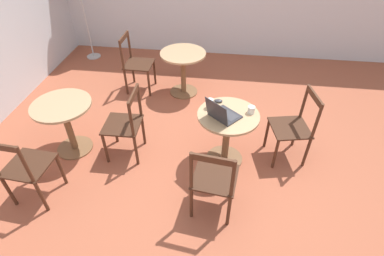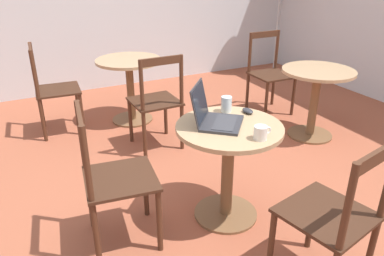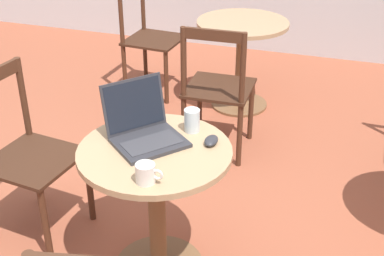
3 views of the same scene
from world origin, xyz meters
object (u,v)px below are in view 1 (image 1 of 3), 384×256
Objects in this scene: cafe_table_mid at (183,65)px; chair_near_front at (294,127)px; chair_near_left at (214,180)px; cafe_table_near at (227,128)px; mug at (251,110)px; chair_far_front at (126,125)px; laptop at (222,114)px; chair_far_left at (26,168)px; mouse at (218,101)px; cafe_table_far at (65,118)px; drinking_glass at (210,103)px; chair_mid_back at (136,64)px.

chair_near_front is (-1.32, -1.54, -0.04)m from cafe_table_mid.
chair_near_front is at bearing -43.42° from chair_near_left.
cafe_table_near is at bearing 101.99° from chair_near_front.
chair_near_front is 7.85× the size of mug.
cafe_table_near is 0.76× the size of chair_far_front.
chair_near_front is at bearing -74.25° from laptop.
chair_far_left is 2.21m from mouse.
mouse is at bearing -81.22° from cafe_table_far.
chair_far_left is (-0.86, 2.03, -0.04)m from cafe_table_near.
chair_near_front is 2.02m from chair_far_front.
cafe_table_near is at bearing -150.46° from mouse.
chair_far_front is at bearing 162.84° from cafe_table_mid.
chair_far_front is at bearing -44.75° from chair_far_left.
cafe_table_near is at bearing -7.27° from chair_near_left.
chair_far_front is at bearing 91.83° from cafe_table_near.
chair_near_front is at bearing -130.56° from cafe_table_mid.
drinking_glass is at bearing 7.80° from chair_near_left.
mouse reaches higher than cafe_table_near.
chair_far_front is 2.15× the size of laptop.
laptop is (-0.04, -1.15, 0.30)m from chair_far_front.
drinking_glass is (0.96, -1.81, 0.30)m from chair_far_left.
cafe_table_mid is 1.50m from drinking_glass.
chair_far_front reaches higher than mug.
cafe_table_far is at bearing 91.28° from chair_far_front.
mug is (0.12, -2.22, 0.24)m from cafe_table_far.
cafe_table_mid is 1.65× the size of laptop.
mug reaches higher than cafe_table_near.
cafe_table_far is 0.81m from chair_far_left.
cafe_table_near is 1.66m from cafe_table_mid.
cafe_table_far is 0.76× the size of chair_far_front.
chair_near_left is 1.29m from chair_near_front.
laptop is 0.35m from mug.
drinking_glass is at bearing 63.98° from cafe_table_near.
drinking_glass reaches higher than cafe_table_mid.
cafe_table_mid is at bearing 23.61° from laptop.
cafe_table_near is at bearing -67.09° from chair_far_left.
chair_near_left is 1.93m from chair_far_left.
chair_far_front is (0.02, -0.75, -0.04)m from cafe_table_far.
cafe_table_mid and cafe_table_far have the same top height.
mouse is (-1.26, -0.62, 0.22)m from cafe_table_mid.
chair_mid_back is at bearing 43.03° from drinking_glass.
chair_far_left is 1.00× the size of chair_far_front.
chair_mid_back is (1.55, -0.46, -0.04)m from cafe_table_far.
chair_near_front is (0.22, -2.76, -0.04)m from cafe_table_far.
chair_far_front is at bearing 98.29° from drinking_glass.
chair_mid_back is 8.33× the size of drinking_glass.
cafe_table_near is 1.97m from cafe_table_far.
chair_mid_back reaches higher than cafe_table_far.
cafe_table_mid is 0.76× the size of chair_mid_back.
chair_near_front reaches higher than drinking_glass.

